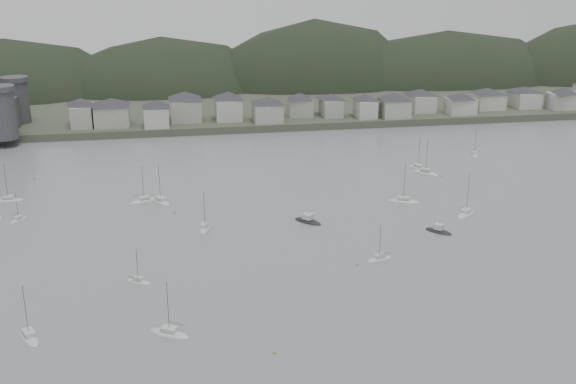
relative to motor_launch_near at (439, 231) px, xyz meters
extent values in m
plane|color=slate|center=(-35.52, -53.69, -0.30)|extent=(900.00, 900.00, 0.00)
cube|color=#383D2D|center=(-35.52, 241.31, 1.20)|extent=(900.00, 250.00, 3.00)
ellipsoid|color=black|center=(-146.39, 218.25, -10.44)|extent=(138.98, 92.48, 81.13)
ellipsoid|color=black|center=(-67.82, 219.17, -10.26)|extent=(132.08, 90.41, 79.74)
ellipsoid|color=black|center=(15.12, 219.24, -12.97)|extent=(133.88, 88.37, 101.41)
ellipsoid|color=black|center=(90.42, 214.22, -10.61)|extent=(165.81, 81.78, 82.55)
cylinder|color=#343437|center=(-127.52, 112.31, 11.70)|extent=(10.00, 10.00, 18.00)
cylinder|color=#343437|center=(-127.52, 140.31, 11.20)|extent=(10.00, 10.00, 17.00)
cube|color=#343437|center=(-127.52, 126.31, 8.70)|extent=(3.50, 30.00, 12.00)
cube|color=gray|center=(-100.52, 128.27, 7.00)|extent=(8.34, 12.91, 8.59)
pyramid|color=#27262B|center=(-100.52, 128.27, 12.79)|extent=(15.78, 15.78, 3.01)
cube|color=gray|center=(-88.84, 127.63, 6.88)|extent=(13.68, 13.35, 8.36)
pyramid|color=#27262B|center=(-88.84, 127.63, 12.52)|extent=(20.07, 20.07, 2.93)
cube|color=#B0ADA5|center=(-71.10, 122.33, 6.74)|extent=(9.78, 10.20, 8.08)
pyramid|color=#27262B|center=(-71.10, 122.33, 12.19)|extent=(14.83, 14.83, 2.83)
cube|color=gray|center=(-59.04, 131.95, 7.25)|extent=(12.59, 13.33, 9.09)
pyramid|color=#27262B|center=(-59.04, 131.95, 13.39)|extent=(19.24, 19.24, 3.18)
cube|color=#B0ADA5|center=(-41.27, 130.41, 7.14)|extent=(10.74, 12.17, 8.87)
pyramid|color=#27262B|center=(-41.27, 130.41, 13.12)|extent=(17.01, 17.01, 3.10)
cube|color=gray|center=(-25.60, 123.84, 6.55)|extent=(11.63, 12.09, 7.69)
pyramid|color=#27262B|center=(-25.60, 123.84, 11.74)|extent=(17.61, 17.61, 2.69)
cube|color=gray|center=(-10.27, 132.50, 6.42)|extent=(10.37, 9.35, 7.44)
pyramid|color=#27262B|center=(-10.27, 132.50, 11.44)|extent=(14.65, 14.65, 2.60)
cube|color=gray|center=(3.10, 130.10, 6.31)|extent=(8.24, 12.20, 7.22)
pyramid|color=#27262B|center=(3.10, 130.10, 11.19)|extent=(15.17, 15.17, 2.53)
cube|color=#B0ADA5|center=(16.97, 124.86, 6.43)|extent=(8.06, 10.91, 7.46)
pyramid|color=#27262B|center=(16.97, 124.86, 11.47)|extent=(14.08, 14.08, 2.61)
cube|color=gray|center=(29.29, 123.37, 6.53)|extent=(11.73, 11.78, 7.66)
pyramid|color=#27262B|center=(29.29, 123.37, 11.71)|extent=(17.46, 17.46, 2.68)
cube|color=#B0ADA5|center=(45.11, 133.22, 6.37)|extent=(10.19, 13.02, 7.33)
pyramid|color=#27262B|center=(45.11, 133.22, 11.32)|extent=(17.23, 17.23, 2.57)
cube|color=#B0ADA5|center=(60.02, 124.37, 6.14)|extent=(11.70, 9.81, 6.88)
pyramid|color=#27262B|center=(60.02, 124.37, 10.78)|extent=(15.97, 15.97, 2.41)
cube|color=#B0ADA5|center=(76.88, 133.22, 6.20)|extent=(12.83, 12.48, 7.00)
pyramid|color=#27262B|center=(76.88, 133.22, 10.93)|extent=(18.79, 18.79, 2.45)
cube|color=#B0ADA5|center=(95.21, 133.73, 6.19)|extent=(11.07, 13.50, 6.97)
pyramid|color=#27262B|center=(95.21, 133.73, 10.89)|extent=(18.25, 18.25, 2.44)
cube|color=#B0ADA5|center=(110.49, 126.03, 6.37)|extent=(13.75, 9.12, 7.34)
pyramid|color=#27262B|center=(110.49, 126.03, 11.32)|extent=(16.97, 16.97, 2.57)
ellipsoid|color=beige|center=(-59.01, 12.84, -0.25)|extent=(4.30, 8.27, 1.58)
cube|color=#BAB9B5|center=(-59.01, 12.84, 0.84)|extent=(2.34, 3.09, 0.70)
cylinder|color=#3F3F42|center=(-59.01, 12.84, 4.84)|extent=(0.12, 0.12, 9.88)
cylinder|color=#3F3F42|center=(-58.68, 11.45, 1.39)|extent=(0.93, 3.48, 0.10)
ellipsoid|color=beige|center=(12.44, 10.90, -0.25)|extent=(9.01, 8.33, 1.86)
cube|color=#BAB9B5|center=(12.44, 10.90, 0.99)|extent=(3.81, 3.68, 0.70)
cylinder|color=#3F3F42|center=(12.44, 10.90, 5.73)|extent=(0.12, 0.12, 11.65)
cylinder|color=#3F3F42|center=(11.16, 12.00, 1.54)|extent=(3.24, 2.81, 0.10)
ellipsoid|color=beige|center=(-70.29, 36.31, -0.25)|extent=(7.10, 9.22, 1.80)
cube|color=#BAB9B5|center=(-70.29, 36.31, 0.96)|extent=(3.32, 3.73, 0.70)
cylinder|color=#3F3F42|center=(-70.29, 36.31, 5.54)|extent=(0.12, 0.12, 11.27)
cylinder|color=#3F3F42|center=(-71.12, 34.92, 1.51)|extent=(2.16, 3.54, 0.10)
ellipsoid|color=beige|center=(-75.03, 37.92, -0.25)|extent=(8.76, 6.08, 1.68)
cube|color=#BAB9B5|center=(-75.03, 37.92, 0.90)|extent=(3.46, 2.95, 0.70)
cylinder|color=#3F3F42|center=(-75.03, 37.92, 5.17)|extent=(0.12, 0.12, 10.53)
cylinder|color=#3F3F42|center=(-76.39, 38.58, 1.45)|extent=(3.46, 1.73, 0.10)
ellipsoid|color=beige|center=(-1.06, 23.97, -0.25)|extent=(9.91, 6.52, 1.90)
cube|color=#BAB9B5|center=(-1.06, 23.97, 1.00)|extent=(3.87, 3.22, 0.70)
cylinder|color=#3F3F42|center=(-1.06, 23.97, 5.83)|extent=(0.12, 0.12, 11.85)
cylinder|color=#3F3F42|center=(0.51, 24.64, 1.55)|extent=(3.96, 1.77, 0.10)
ellipsoid|color=beige|center=(-20.30, -14.09, -0.25)|extent=(7.03, 3.86, 1.34)
cube|color=#BAB9B5|center=(-20.30, -14.09, 0.72)|extent=(2.65, 2.05, 0.70)
cylinder|color=#3F3F42|center=(-20.30, -14.09, 4.09)|extent=(0.12, 0.12, 8.37)
cylinder|color=#3F3F42|center=(-19.14, -14.41, 1.27)|extent=(2.93, 0.91, 0.10)
ellipsoid|color=beige|center=(-69.00, -39.86, -0.25)|extent=(8.59, 6.75, 1.69)
cube|color=#BAB9B5|center=(-69.00, -39.86, 0.90)|extent=(3.49, 3.14, 0.70)
cylinder|color=#3F3F42|center=(-69.00, -39.86, 5.18)|extent=(0.12, 0.12, 10.55)
cylinder|color=#3F3F42|center=(-67.71, -39.06, 1.45)|extent=(3.28, 2.09, 0.10)
ellipsoid|color=beige|center=(15.43, 56.04, -0.25)|extent=(6.91, 8.50, 1.68)
cube|color=#BAB9B5|center=(15.43, 56.04, 0.90)|extent=(3.18, 3.48, 0.70)
cylinder|color=#3F3F42|center=(15.43, 56.04, 5.17)|extent=(0.12, 0.12, 10.52)
cylinder|color=#3F3F42|center=(16.27, 57.30, 1.45)|extent=(2.19, 3.21, 0.10)
ellipsoid|color=beige|center=(-75.27, -16.33, -0.25)|extent=(6.25, 4.80, 1.22)
cube|color=#BAB9B5|center=(-75.27, -16.33, 0.66)|extent=(2.52, 2.25, 0.70)
cylinder|color=#3F3F42|center=(-75.27, -16.33, 3.72)|extent=(0.12, 0.12, 7.63)
cylinder|color=#3F3F42|center=(-76.21, -16.89, 1.21)|extent=(2.41, 1.49, 0.10)
ellipsoid|color=beige|center=(-94.49, -36.53, -0.25)|extent=(6.09, 8.70, 1.68)
cube|color=#BAB9B5|center=(-94.49, -36.53, 0.89)|extent=(2.94, 3.44, 0.70)
cylinder|color=#3F3F42|center=(-94.49, -36.53, 5.14)|extent=(0.12, 0.12, 10.47)
cylinder|color=#3F3F42|center=(-95.16, -37.89, 1.44)|extent=(1.75, 3.43, 0.10)
ellipsoid|color=beige|center=(-107.93, 28.12, -0.25)|extent=(4.89, 6.01, 1.19)
cube|color=#BAB9B5|center=(-107.93, 28.12, 0.65)|extent=(2.25, 2.46, 0.70)
cylinder|color=#3F3F42|center=(-107.93, 28.12, 3.63)|extent=(0.12, 0.12, 7.44)
cylinder|color=#3F3F42|center=(-108.53, 29.01, 1.20)|extent=(1.57, 2.29, 0.10)
ellipsoid|color=beige|center=(41.33, 68.36, -0.25)|extent=(4.56, 7.55, 1.44)
cube|color=#BAB9B5|center=(41.33, 68.36, 0.77)|extent=(2.33, 2.90, 0.70)
cylinder|color=#3F3F42|center=(41.33, 68.36, 4.40)|extent=(0.12, 0.12, 8.99)
cylinder|color=#3F3F42|center=(40.90, 69.58, 1.32)|extent=(1.17, 3.09, 0.10)
ellipsoid|color=beige|center=(-113.87, 45.29, -0.25)|extent=(8.91, 3.01, 1.77)
cube|color=#BAB9B5|center=(-113.87, 45.29, 0.94)|extent=(3.14, 2.01, 0.70)
cylinder|color=#3F3F42|center=(-113.87, 45.29, 5.44)|extent=(0.12, 0.12, 11.07)
cylinder|color=#3F3F42|center=(-115.47, 45.26, 1.49)|extent=(3.99, 0.18, 0.10)
ellipsoid|color=beige|center=(15.71, 49.82, -0.25)|extent=(8.38, 8.92, 1.86)
cube|color=#BAB9B5|center=(15.71, 49.82, 0.98)|extent=(3.68, 3.79, 0.70)
cylinder|color=#3F3F42|center=(15.71, 49.82, 5.71)|extent=(0.12, 0.12, 11.60)
cylinder|color=#3F3F42|center=(14.60, 48.57, 1.53)|extent=(2.84, 3.19, 0.10)
ellipsoid|color=black|center=(0.00, 0.00, -0.25)|extent=(6.78, 7.21, 1.60)
cube|color=#BAB9B5|center=(0.00, 0.00, 1.21)|extent=(2.98, 2.99, 1.40)
cylinder|color=#3F3F42|center=(0.00, 0.00, 2.11)|extent=(0.10, 0.10, 1.20)
ellipsoid|color=black|center=(-31.61, 13.07, -0.25)|extent=(7.82, 8.13, 1.83)
cube|color=#BAB9B5|center=(-31.61, 13.07, 1.32)|extent=(3.40, 3.41, 1.40)
cylinder|color=#3F3F42|center=(-31.61, 13.07, 2.22)|extent=(0.10, 0.10, 1.20)
sphere|color=#C08040|center=(-66.36, 26.54, -0.15)|extent=(0.70, 0.70, 0.70)
sphere|color=#C08040|center=(-110.05, 66.34, -0.15)|extent=(0.70, 0.70, 0.70)
sphere|color=#C08040|center=(-26.12, -16.16, -0.15)|extent=(0.70, 0.70, 0.70)
sphere|color=#C08040|center=(-50.78, -49.67, -0.15)|extent=(0.70, 0.70, 0.70)
sphere|color=#C08040|center=(19.48, 45.50, -0.15)|extent=(0.70, 0.70, 0.70)
camera|label=1|loc=(-67.42, -154.68, 65.07)|focal=42.83mm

